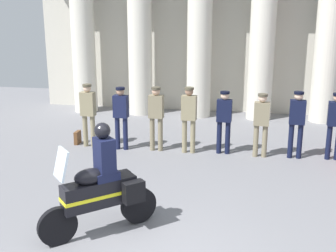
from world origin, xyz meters
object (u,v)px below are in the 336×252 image
officer_in_row_7 (336,121)px  officer_in_row_0 (88,110)px  officer_in_row_6 (297,119)px  officer_in_row_4 (224,117)px  officer_in_row_1 (121,113)px  officer_in_row_3 (189,115)px  officer_in_row_2 (156,114)px  briefcase_on_ground (78,138)px  officer_in_row_5 (261,120)px  motorcycle_with_rider (103,188)px

officer_in_row_7 → officer_in_row_0: bearing=3.8°
officer_in_row_6 → officer_in_row_7: bearing=-173.2°
officer_in_row_6 → officer_in_row_7: 0.92m
officer_in_row_4 → officer_in_row_7: size_ratio=0.97×
officer_in_row_1 → officer_in_row_4: bearing=-173.7°
officer_in_row_3 → officer_in_row_1: bearing=4.5°
officer_in_row_2 → officer_in_row_6: (3.57, 0.03, -0.00)m
officer_in_row_0 → officer_in_row_6: 5.45m
officer_in_row_0 → officer_in_row_3: (2.76, -0.04, 0.01)m
officer_in_row_2 → officer_in_row_7: (4.49, 0.09, -0.01)m
officer_in_row_4 → officer_in_row_6: 1.80m
officer_in_row_3 → officer_in_row_4: bearing=-170.2°
officer_in_row_6 → briefcase_on_ground: size_ratio=4.75×
officer_in_row_6 → briefcase_on_ground: 5.93m
officer_in_row_0 → officer_in_row_5: 4.59m
officer_in_row_1 → briefcase_on_ground: size_ratio=4.69×
officer_in_row_4 → motorcycle_with_rider: (-1.71, -4.52, -0.18)m
officer_in_row_6 → officer_in_row_4: bearing=1.9°
officer_in_row_7 → briefcase_on_ground: 6.84m
officer_in_row_4 → officer_in_row_5: officer_in_row_4 is taller
officer_in_row_3 → motorcycle_with_rider: size_ratio=0.92×
briefcase_on_ground → officer_in_row_6: bearing=-1.4°
officer_in_row_3 → officer_in_row_4: (0.90, 0.10, -0.06)m
officer_in_row_3 → officer_in_row_7: size_ratio=1.03×
officer_in_row_2 → officer_in_row_3: 0.87m
motorcycle_with_rider → briefcase_on_ground: motorcycle_with_rider is taller
officer_in_row_1 → officer_in_row_2: (0.94, 0.07, 0.01)m
officer_in_row_5 → officer_in_row_7: size_ratio=0.97×
officer_in_row_6 → motorcycle_with_rider: (-3.52, -4.48, -0.22)m
officer_in_row_0 → briefcase_on_ground: (-0.42, 0.16, -0.84)m
officer_in_row_5 → briefcase_on_ground: officer_in_row_5 is taller
officer_in_row_2 → motorcycle_with_rider: 4.45m
briefcase_on_ground → officer_in_row_1: bearing=-10.3°
officer_in_row_0 → motorcycle_with_rider: (1.94, -4.46, -0.23)m
officer_in_row_3 → officer_in_row_5: size_ratio=1.06×
officer_in_row_4 → officer_in_row_6: size_ratio=0.96×
officer_in_row_0 → officer_in_row_5: bearing=-177.4°
officer_in_row_3 → officer_in_row_7: bearing=-174.9°
officer_in_row_0 → officer_in_row_5: size_ratio=1.06×
officer_in_row_1 → motorcycle_with_rider: motorcycle_with_rider is taller
officer_in_row_7 → motorcycle_with_rider: (-4.44, -4.54, -0.20)m
officer_in_row_0 → officer_in_row_2: size_ratio=1.01×
officer_in_row_1 → officer_in_row_4: size_ratio=1.03×
officer_in_row_5 → briefcase_on_ground: size_ratio=4.55×
motorcycle_with_rider → officer_in_row_1: bearing=-119.7°
officer_in_row_0 → officer_in_row_6: officer_in_row_0 is taller
officer_in_row_3 → motorcycle_with_rider: 4.50m
officer_in_row_3 → briefcase_on_ground: size_ratio=4.84×
briefcase_on_ground → motorcycle_with_rider: bearing=-63.0°
officer_in_row_1 → briefcase_on_ground: bearing=-7.2°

